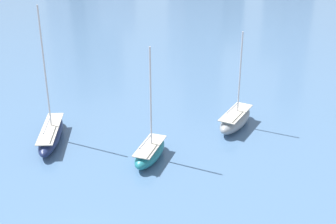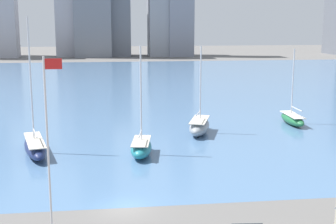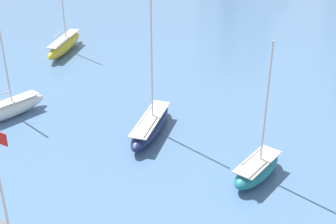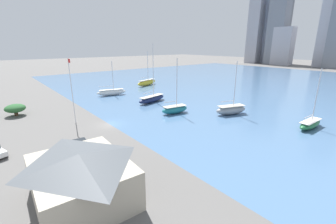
% 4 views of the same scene
% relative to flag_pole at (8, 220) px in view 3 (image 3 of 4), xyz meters
% --- Properties ---
extents(flag_pole, '(1.24, 0.14, 12.73)m').
position_rel_flag_pole_xyz_m(flag_pole, '(0.00, 0.00, 0.00)').
color(flag_pole, silver).
rests_on(flag_pole, ground_plane).
extents(sailboat_teal, '(3.25, 6.78, 12.36)m').
position_rel_flag_pole_xyz_m(sailboat_teal, '(7.55, 19.76, -5.87)').
color(sailboat_teal, '#1E757F').
rests_on(sailboat_teal, harbor_water).
extents(sailboat_white, '(3.74, 9.17, 10.43)m').
position_rel_flag_pole_xyz_m(sailboat_white, '(-19.48, 17.06, -5.87)').
color(sailboat_white, white).
rests_on(sailboat_white, harbor_water).
extents(sailboat_yellow, '(4.97, 10.69, 12.84)m').
position_rel_flag_pole_xyz_m(sailboat_yellow, '(-27.59, 35.64, -5.70)').
color(sailboat_yellow, yellow).
rests_on(sailboat_yellow, harbor_water).
extents(sailboat_navy, '(4.48, 10.08, 15.45)m').
position_rel_flag_pole_xyz_m(sailboat_navy, '(-4.43, 21.81, -5.88)').
color(sailboat_navy, '#19234C').
rests_on(sailboat_navy, harbor_water).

